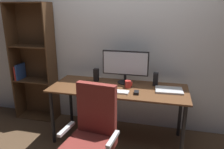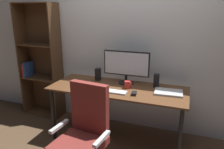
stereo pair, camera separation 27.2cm
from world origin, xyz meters
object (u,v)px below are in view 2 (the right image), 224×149
monitor (126,65)px  coffee_mug (127,85)px  speaker_left (98,74)px  office_chair (83,140)px  keyboard (115,92)px  mouse (134,93)px  speaker_right (156,81)px  laptop (169,92)px  desk (118,94)px  bookshelf (41,62)px

monitor → coffee_mug: size_ratio=6.44×
speaker_left → office_chair: (0.27, -0.98, -0.37)m
keyboard → mouse: 0.23m
keyboard → speaker_right: 0.56m
mouse → coffee_mug: bearing=119.5°
laptop → coffee_mug: bearing=177.2°
desk → keyboard: 0.19m
office_chair → desk: bearing=90.2°
keyboard → mouse: (0.23, 0.01, 0.01)m
mouse → coffee_mug: 0.22m
desk → speaker_left: bearing=151.7°
laptop → bookshelf: size_ratio=0.18×
speaker_left → keyboard: bearing=-43.9°
laptop → speaker_left: size_ratio=1.88×
keyboard → laptop: bearing=18.5°
mouse → speaker_left: bearing=143.3°
keyboard → mouse: size_ratio=3.02×
coffee_mug → bookshelf: size_ratio=0.05×
monitor → laptop: (0.57, -0.17, -0.24)m
speaker_right → mouse: bearing=-119.5°
keyboard → bookshelf: size_ratio=0.16×
mouse → office_chair: bearing=-124.7°
speaker_right → bookshelf: 1.86m
mouse → speaker_left: speaker_left is taller
speaker_right → office_chair: (-0.54, -0.98, -0.37)m
monitor → coffee_mug: bearing=-67.9°
bookshelf → desk: bearing=-13.6°
desk → bookshelf: 1.47m
keyboard → bookshelf: bearing=161.3°
bookshelf → speaker_right: bearing=-4.7°
desk → speaker_left: size_ratio=10.10×
desk → speaker_right: bearing=22.8°
keyboard → office_chair: (-0.10, -0.63, -0.29)m
laptop → keyboard: bearing=-165.9°
desk → keyboard: (0.02, -0.17, 0.09)m
speaker_left → office_chair: size_ratio=0.17×
mouse → speaker_right: (0.20, 0.35, 0.07)m
mouse → speaker_right: speaker_right is taller
keyboard → laptop: (0.60, 0.19, 0.00)m
mouse → keyboard: bearing=175.0°
keyboard → speaker_left: bearing=137.0°
mouse → coffee_mug: coffee_mug is taller
desk → speaker_left: (-0.35, 0.19, 0.17)m
monitor → mouse: (0.20, -0.36, -0.23)m
keyboard → laptop: size_ratio=0.91×
keyboard → speaker_right: speaker_right is taller
keyboard → bookshelf: 1.52m
monitor → speaker_right: 0.43m
coffee_mug → office_chair: office_chair is taller
keyboard → speaker_right: size_ratio=1.71×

